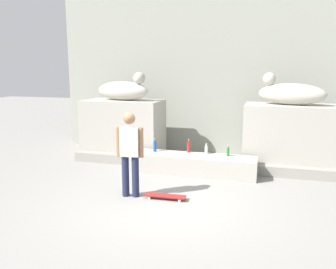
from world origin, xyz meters
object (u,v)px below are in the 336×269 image
(statue_reclining_right, at_px, (290,93))
(bottle_green, at_px, (228,152))
(statue_reclining_left, at_px, (124,90))
(skateboard, at_px, (165,196))
(bottle_clear, at_px, (206,150))
(skater, at_px, (130,151))
(bottle_red, at_px, (189,147))
(bottle_blue, at_px, (155,146))

(statue_reclining_right, xyz_separation_m, bottle_green, (-1.35, -0.90, -1.35))
(statue_reclining_left, height_order, skateboard, statue_reclining_left)
(statue_reclining_left, relative_size, bottle_clear, 6.42)
(skater, height_order, bottle_green, skater)
(skateboard, bearing_deg, bottle_red, -92.07)
(bottle_blue, xyz_separation_m, bottle_clear, (1.28, 0.11, -0.03))
(bottle_blue, distance_m, bottle_clear, 1.28)
(statue_reclining_left, bearing_deg, bottle_clear, -7.24)
(bottle_red, bearing_deg, skateboard, -89.73)
(skateboard, xyz_separation_m, bottle_red, (-0.01, 2.08, 0.52))
(skateboard, relative_size, bottle_red, 2.50)
(statue_reclining_right, relative_size, skateboard, 2.09)
(statue_reclining_left, bearing_deg, bottle_green, -5.39)
(bottle_red, bearing_deg, bottle_clear, -4.35)
(skater, bearing_deg, bottle_red, -115.44)
(bottle_blue, bearing_deg, bottle_red, 9.63)
(bottle_green, bearing_deg, bottle_red, 174.03)
(skateboard, distance_m, bottle_clear, 2.15)
(bottle_red, bearing_deg, bottle_blue, -170.37)
(bottle_green, bearing_deg, bottle_blue, -178.73)
(statue_reclining_left, relative_size, skater, 1.00)
(bottle_red, height_order, bottle_clear, bottle_red)
(statue_reclining_left, distance_m, skater, 3.33)
(skateboard, xyz_separation_m, bottle_clear, (0.43, 2.05, 0.49))
(statue_reclining_left, bearing_deg, skateboard, -43.50)
(bottle_red, relative_size, bottle_blue, 1.01)
(skateboard, distance_m, bottle_red, 2.14)
(skateboard, xyz_separation_m, bottle_blue, (-0.85, 1.94, 0.51))
(statue_reclining_right, height_order, bottle_clear, statue_reclining_right)
(statue_reclining_left, xyz_separation_m, bottle_red, (2.03, -0.78, -1.31))
(skater, relative_size, skateboard, 2.07)
(bottle_green, height_order, bottle_blue, bottle_blue)
(skateboard, relative_size, bottle_clear, 3.09)
(bottle_clear, bearing_deg, skater, -118.60)
(statue_reclining_left, relative_size, bottle_blue, 5.25)
(statue_reclining_left, height_order, bottle_clear, statue_reclining_left)
(skater, relative_size, bottle_green, 6.60)
(statue_reclining_right, height_order, bottle_blue, statue_reclining_right)
(skateboard, bearing_deg, bottle_green, -118.28)
(skater, xyz_separation_m, bottle_red, (0.69, 2.11, -0.34))
(skater, xyz_separation_m, bottle_green, (1.66, 2.01, -0.38))
(bottle_green, relative_size, bottle_clear, 0.97)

